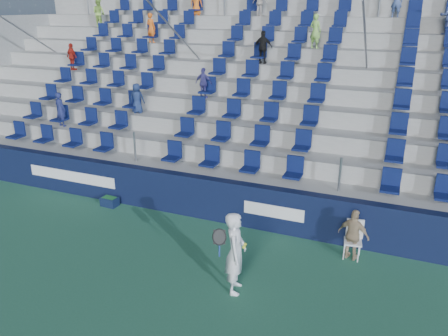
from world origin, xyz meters
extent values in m
plane|color=#2B664A|center=(0.00, 0.00, 0.00)|extent=(70.00, 70.00, 0.00)
cube|color=#0D1532|center=(0.00, 3.15, 0.60)|extent=(24.00, 0.30, 1.20)
cube|color=white|center=(-5.00, 2.99, 0.62)|extent=(3.20, 0.02, 0.34)
cube|color=white|center=(1.50, 2.99, 0.62)|extent=(1.60, 0.02, 0.34)
cube|color=#A0A09B|center=(0.00, 3.72, 0.60)|extent=(24.00, 0.85, 1.20)
cube|color=#A0A09B|center=(0.00, 4.57, 0.85)|extent=(24.00, 0.85, 1.70)
cube|color=#A0A09B|center=(0.00, 5.42, 1.10)|extent=(24.00, 0.85, 2.20)
cube|color=#A0A09B|center=(0.00, 6.28, 1.35)|extent=(24.00, 0.85, 2.70)
cube|color=#A0A09B|center=(0.00, 7.12, 1.60)|extent=(24.00, 0.85, 3.20)
cube|color=#A0A09B|center=(0.00, 7.97, 1.85)|extent=(24.00, 0.85, 3.70)
cube|color=#A0A09B|center=(0.00, 8.82, 2.10)|extent=(24.00, 0.85, 4.20)
cube|color=#A0A09B|center=(0.00, 9.68, 2.35)|extent=(24.00, 0.85, 4.70)
cube|color=#A0A09B|center=(0.00, 10.52, 2.60)|extent=(24.00, 0.85, 5.20)
cube|color=#A0A09B|center=(0.00, 11.20, 3.10)|extent=(24.00, 0.50, 6.20)
cube|color=#A0A09B|center=(-11.85, 7.12, 2.60)|extent=(0.30, 7.65, 5.20)
cube|color=#0B1544|center=(0.00, 3.72, 1.55)|extent=(16.05, 0.50, 0.70)
cube|color=#0B1544|center=(0.00, 4.57, 2.05)|extent=(16.05, 0.50, 0.70)
cube|color=#0B1544|center=(0.00, 5.42, 2.55)|extent=(16.05, 0.50, 0.70)
cube|color=#0B1544|center=(0.00, 6.28, 3.05)|extent=(16.05, 0.50, 0.70)
cube|color=#0B1544|center=(0.00, 7.12, 3.55)|extent=(16.05, 0.50, 0.70)
cube|color=#0B1544|center=(0.00, 7.97, 4.05)|extent=(16.05, 0.50, 0.70)
cube|color=#0B1544|center=(0.00, 8.82, 4.55)|extent=(16.05, 0.50, 0.70)
cube|color=#0B1544|center=(0.00, 9.68, 5.05)|extent=(16.05, 0.50, 0.70)
cube|color=#0B1544|center=(0.00, 10.52, 5.55)|extent=(16.05, 0.50, 0.70)
cylinder|color=gray|center=(-3.00, 7.12, 4.35)|extent=(0.06, 7.68, 4.55)
cylinder|color=gray|center=(3.00, 7.12, 4.35)|extent=(0.06, 7.68, 4.55)
cylinder|color=gray|center=(-9.80, 7.12, 4.35)|extent=(0.06, 7.68, 4.55)
imported|color=#97C64F|center=(-8.45, 9.62, 5.28)|extent=(0.60, 0.49, 1.15)
imported|color=black|center=(-0.45, 7.92, 4.25)|extent=(0.65, 0.28, 1.10)
imported|color=orange|center=(-4.17, 10.47, 5.70)|extent=(0.56, 0.45, 1.00)
imported|color=#435A93|center=(3.58, 10.47, 5.73)|extent=(0.43, 0.33, 1.07)
imported|color=#B02117|center=(-7.98, 7.08, 3.71)|extent=(0.65, 0.41, 1.02)
imported|color=#85C74F|center=(1.14, 8.77, 4.77)|extent=(0.48, 0.40, 1.14)
imported|color=#1A284E|center=(-3.99, 5.38, 2.70)|extent=(0.55, 0.43, 0.99)
imported|color=orange|center=(-5.36, 8.77, 4.76)|extent=(0.46, 0.35, 1.13)
imported|color=navy|center=(-6.52, 4.52, 2.28)|extent=(0.47, 0.35, 1.17)
imported|color=silver|center=(-1.42, 10.47, 5.70)|extent=(0.60, 0.28, 1.00)
imported|color=#403C85|center=(-1.92, 6.23, 3.20)|extent=(0.59, 0.26, 1.00)
imported|color=white|center=(1.46, 0.34, 0.89)|extent=(0.57, 0.74, 1.78)
cylinder|color=navy|center=(1.21, 0.09, 1.03)|extent=(0.03, 0.03, 0.28)
torus|color=black|center=(1.21, 0.09, 1.33)|extent=(0.30, 0.17, 0.28)
plane|color=#262626|center=(1.21, 0.09, 1.33)|extent=(0.30, 0.16, 0.29)
sphere|color=#BECC2F|center=(1.71, 0.14, 1.19)|extent=(0.07, 0.07, 0.07)
sphere|color=#BECC2F|center=(1.71, 0.20, 1.22)|extent=(0.07, 0.07, 0.07)
cube|color=white|center=(3.56, 2.55, 0.42)|extent=(0.46, 0.46, 0.04)
cube|color=white|center=(3.56, 2.74, 0.67)|extent=(0.40, 0.10, 0.50)
cylinder|color=white|center=(3.40, 2.39, 0.20)|extent=(0.03, 0.03, 0.40)
cylinder|color=white|center=(3.72, 2.39, 0.20)|extent=(0.03, 0.03, 0.40)
cylinder|color=white|center=(3.40, 2.71, 0.20)|extent=(0.03, 0.03, 0.40)
cylinder|color=white|center=(3.72, 2.71, 0.20)|extent=(0.03, 0.03, 0.40)
imported|color=tan|center=(3.56, 2.50, 0.63)|extent=(0.79, 0.48, 1.25)
cube|color=#0E1936|center=(-3.45, 2.75, 0.13)|extent=(0.50, 0.35, 0.27)
cube|color=#1E662D|center=(-3.45, 2.75, 0.20)|extent=(0.41, 0.25, 0.16)
camera|label=1|loc=(4.15, -6.87, 5.61)|focal=35.00mm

